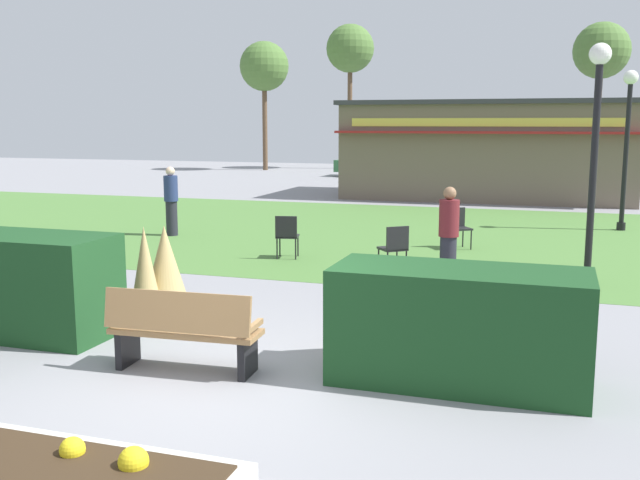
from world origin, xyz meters
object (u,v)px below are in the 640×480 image
object	(u,v)px
person_standing	(449,236)
parked_car_east_slot	(590,168)
cafe_chair_center	(395,245)
tree_left_bg	(602,52)
food_kiosk	(488,149)
lamppost_mid	(595,135)
lamppost_far	(627,130)
cafe_chair_west	(287,233)
tree_center_bg	(264,67)
tree_right_bg	(350,50)
parked_car_west_slot	(377,164)
cafe_chair_east	(458,225)
person_strolling	(171,201)
park_bench	(183,330)
parked_car_center_slot	(478,166)

from	to	relation	value
person_standing	parked_car_east_slot	bearing A→B (deg)	-125.56
parked_car_east_slot	cafe_chair_center	bearing A→B (deg)	-100.14
cafe_chair_center	tree_left_bg	xyz separation A→B (m)	(4.54, 27.02, 5.70)
food_kiosk	tree_left_bg	bearing A→B (deg)	71.13
food_kiosk	lamppost_mid	bearing A→B (deg)	-78.02
lamppost_far	person_standing	size ratio (longest dim) A/B	2.39
cafe_chair_center	parked_car_east_slot	xyz separation A→B (m)	(4.16, 23.29, 0.12)
cafe_chair_west	tree_center_bg	bearing A→B (deg)	113.30
tree_right_bg	tree_center_bg	size ratio (longest dim) A/B	1.15
parked_car_west_slot	cafe_chair_center	bearing A→B (deg)	-75.57
cafe_chair_east	parked_car_east_slot	size ratio (longest dim) A/B	0.20
person_strolling	tree_left_bg	xyz separation A→B (m)	(10.72, 24.26, 5.37)
lamppost_mid	person_strolling	xyz separation A→B (m)	(-9.51, 2.58, -1.69)
person_strolling	person_standing	xyz separation A→B (m)	(7.24, -3.45, 0.00)
lamppost_far	cafe_chair_center	bearing A→B (deg)	-121.54
park_bench	cafe_chair_center	world-z (taller)	park_bench
food_kiosk	tree_right_bg	size ratio (longest dim) A/B	1.23
food_kiosk	cafe_chair_east	size ratio (longest dim) A/B	11.59
cafe_chair_center	parked_car_east_slot	world-z (taller)	parked_car_east_slot
park_bench	person_strolling	size ratio (longest dim) A/B	1.02
person_strolling	parked_car_center_slot	xyz separation A→B (m)	(5.23, 20.53, -0.22)
food_kiosk	tree_right_bg	distance (m)	18.19
person_strolling	parked_car_center_slot	size ratio (longest dim) A/B	0.40
lamppost_far	parked_car_east_slot	xyz separation A→B (m)	(-0.22, 16.14, -1.91)
lamppost_mid	tree_center_bg	distance (m)	31.31
parked_car_west_slot	lamppost_far	bearing A→B (deg)	-57.26
cafe_chair_west	person_strolling	world-z (taller)	person_strolling
lamppost_far	cafe_chair_west	size ratio (longest dim) A/B	4.54
parked_car_east_slot	park_bench	bearing A→B (deg)	-100.17
tree_center_bg	food_kiosk	bearing A→B (deg)	-40.78
tree_right_bg	person_strolling	bearing A→B (deg)	-83.56
person_standing	parked_car_center_slot	xyz separation A→B (m)	(-2.02, 23.98, -0.22)
food_kiosk	tree_left_bg	size ratio (longest dim) A/B	1.34
cafe_chair_east	cafe_chair_center	world-z (taller)	same
lamppost_far	cafe_chair_center	world-z (taller)	lamppost_far
person_standing	parked_car_east_slot	world-z (taller)	person_standing
lamppost_far	tree_center_bg	bearing A→B (deg)	132.79
person_strolling	cafe_chair_west	bearing A→B (deg)	-176.64
cafe_chair_center	parked_car_west_slot	size ratio (longest dim) A/B	0.21
parked_car_west_slot	tree_right_bg	distance (m)	9.21
parked_car_west_slot	person_standing	bearing A→B (deg)	-73.59
lamppost_mid	cafe_chair_east	xyz separation A→B (m)	(-2.61, 2.92, -2.02)
cafe_chair_west	person_strolling	bearing A→B (deg)	152.12
person_strolling	tree_right_bg	distance (m)	27.31
parked_car_east_slot	tree_right_bg	xyz separation A→B (m)	(-13.32, 5.94, 6.29)
person_strolling	tree_left_bg	distance (m)	27.06
cafe_chair_center	parked_car_center_slot	xyz separation A→B (m)	(-0.94, 23.29, 0.12)
cafe_chair_center	parked_car_west_slot	world-z (taller)	parked_car_west_slot
cafe_chair_west	person_standing	distance (m)	3.78
park_bench	tree_left_bg	world-z (taller)	tree_left_bg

